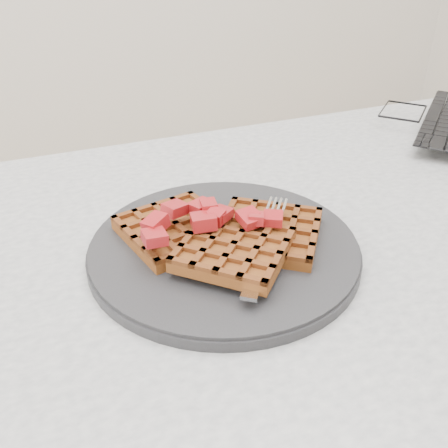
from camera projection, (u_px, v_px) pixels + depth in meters
table at (337, 316)px, 0.65m from camera, size 1.20×0.80×0.75m
plate at (224, 248)px, 0.56m from camera, size 0.31×0.31×0.02m
waffles at (225, 235)px, 0.55m from camera, size 0.24×0.21×0.03m
strawberry_pile at (224, 213)px, 0.54m from camera, size 0.15×0.15×0.02m
fork at (267, 246)px, 0.54m from camera, size 0.13×0.16×0.02m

